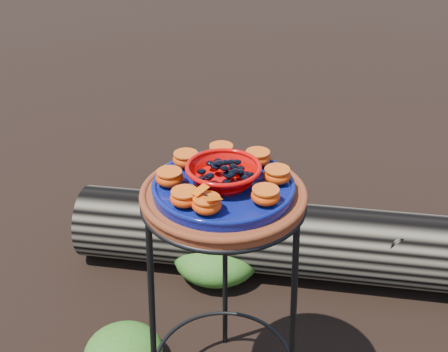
{
  "coord_description": "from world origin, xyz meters",
  "views": [
    {
      "loc": [
        0.03,
        -1.15,
        1.44
      ],
      "look_at": [
        0.0,
        0.0,
        0.77
      ],
      "focal_mm": 45.0,
      "sensor_mm": 36.0,
      "label": 1
    }
  ],
  "objects_px": {
    "plant_stand": "(224,310)",
    "red_bowl": "(223,175)",
    "cobalt_plate": "(223,187)",
    "terracotta_saucer": "(223,197)",
    "driftwood_log": "(273,238)"
  },
  "relations": [
    {
      "from": "cobalt_plate",
      "to": "driftwood_log",
      "type": "distance_m",
      "value": 0.88
    },
    {
      "from": "plant_stand",
      "to": "cobalt_plate",
      "type": "relative_size",
      "value": 2.06
    },
    {
      "from": "plant_stand",
      "to": "cobalt_plate",
      "type": "height_order",
      "value": "cobalt_plate"
    },
    {
      "from": "terracotta_saucer",
      "to": "red_bowl",
      "type": "distance_m",
      "value": 0.06
    },
    {
      "from": "terracotta_saucer",
      "to": "cobalt_plate",
      "type": "distance_m",
      "value": 0.03
    },
    {
      "from": "red_bowl",
      "to": "driftwood_log",
      "type": "relative_size",
      "value": 0.11
    },
    {
      "from": "cobalt_plate",
      "to": "red_bowl",
      "type": "distance_m",
      "value": 0.03
    },
    {
      "from": "red_bowl",
      "to": "terracotta_saucer",
      "type": "bearing_deg",
      "value": 0.0
    },
    {
      "from": "plant_stand",
      "to": "terracotta_saucer",
      "type": "relative_size",
      "value": 1.77
    },
    {
      "from": "plant_stand",
      "to": "driftwood_log",
      "type": "relative_size",
      "value": 0.46
    },
    {
      "from": "plant_stand",
      "to": "terracotta_saucer",
      "type": "distance_m",
      "value": 0.37
    },
    {
      "from": "red_bowl",
      "to": "driftwood_log",
      "type": "xyz_separation_m",
      "value": [
        0.18,
        0.62,
        -0.64
      ]
    },
    {
      "from": "terracotta_saucer",
      "to": "cobalt_plate",
      "type": "height_order",
      "value": "cobalt_plate"
    },
    {
      "from": "plant_stand",
      "to": "red_bowl",
      "type": "distance_m",
      "value": 0.43
    },
    {
      "from": "plant_stand",
      "to": "red_bowl",
      "type": "height_order",
      "value": "red_bowl"
    }
  ]
}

